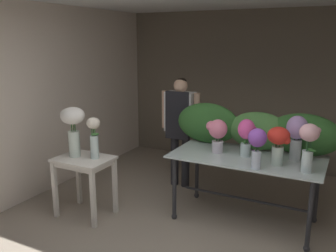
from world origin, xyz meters
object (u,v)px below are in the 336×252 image
vase_lilac_lilies (297,134)px  vase_white_roses_tall (73,125)px  side_table_white (84,167)px  vase_rosy_stock (217,133)px  vase_blush_snapdragons (309,142)px  vase_cream_lisianthus_tall (94,136)px  vase_violet_freesia (257,144)px  vase_scarlet_peonies (278,142)px  display_table_glass (246,167)px  florist (180,121)px  vase_fuchsia_hydrangea (247,134)px

vase_lilac_lilies → vase_white_roses_tall: size_ratio=0.83×
side_table_white → vase_rosy_stock: (1.44, 0.74, 0.43)m
side_table_white → vase_blush_snapdragons: 2.60m
vase_rosy_stock → vase_cream_lisianthus_tall: vase_cream_lisianthus_tall is taller
vase_violet_freesia → vase_blush_snapdragons: size_ratio=0.85×
vase_scarlet_peonies → side_table_white: bearing=-164.5°
vase_scarlet_peonies → vase_cream_lisianthus_tall: 2.13m
display_table_glass → vase_rosy_stock: vase_rosy_stock is taller
display_table_glass → vase_white_roses_tall: bearing=-158.7°
florist → vase_white_roses_tall: florist is taller
vase_rosy_stock → display_table_glass: bearing=2.5°
vase_blush_snapdragons → vase_cream_lisianthus_tall: bearing=-168.8°
vase_rosy_stock → vase_fuchsia_hydrangea: size_ratio=0.92×
vase_fuchsia_hydrangea → vase_cream_lisianthus_tall: bearing=-156.9°
florist → vase_violet_freesia: 1.70m
side_table_white → vase_lilac_lilies: (2.33, 0.88, 0.50)m
vase_lilac_lilies → vase_cream_lisianthus_tall: 2.35m
display_table_glass → vase_rosy_stock: bearing=-177.5°
vase_violet_freesia → florist: bearing=143.8°
vase_lilac_lilies → vase_cream_lisianthus_tall: size_ratio=1.00×
side_table_white → vase_violet_freesia: vase_violet_freesia is taller
florist → vase_rosy_stock: bearing=-39.2°
vase_blush_snapdragons → vase_fuchsia_hydrangea: bearing=160.9°
vase_rosy_stock → vase_cream_lisianthus_tall: bearing=-152.1°
florist → vase_violet_freesia: bearing=-36.2°
display_table_glass → vase_cream_lisianthus_tall: bearing=-157.1°
display_table_glass → vase_scarlet_peonies: vase_scarlet_peonies is taller
vase_white_roses_tall → vase_cream_lisianthus_tall: bearing=10.6°
vase_white_roses_tall → vase_lilac_lilies: bearing=19.7°
vase_blush_snapdragons → vase_scarlet_peonies: vase_blush_snapdragons is taller
vase_blush_snapdragons → vase_scarlet_peonies: size_ratio=1.21×
side_table_white → vase_white_roses_tall: 0.54m
display_table_glass → vase_scarlet_peonies: bearing=-22.3°
vase_rosy_stock → vase_white_roses_tall: size_ratio=0.66×
vase_rosy_stock → vase_violet_freesia: size_ratio=0.93×
florist → vase_scarlet_peonies: (1.55, -0.79, 0.08)m
vase_blush_snapdragons → display_table_glass: bearing=160.6°
vase_cream_lisianthus_tall → vase_violet_freesia: bearing=10.5°
display_table_glass → vase_lilac_lilies: 0.69m
display_table_glass → side_table_white: (-1.81, -0.76, -0.06)m
vase_cream_lisianthus_tall → display_table_glass: bearing=22.9°
vase_violet_freesia → vase_white_roses_tall: vase_white_roses_tall is taller
side_table_white → vase_fuchsia_hydrangea: (1.80, 0.76, 0.45)m
florist → vase_rosy_stock: 1.04m
florist → vase_white_roses_tall: size_ratio=2.63×
vase_white_roses_tall → vase_cream_lisianthus_tall: 0.30m
vase_violet_freesia → vase_white_roses_tall: (-2.15, -0.40, 0.06)m
display_table_glass → vase_rosy_stock: (-0.37, -0.02, 0.38)m
vase_fuchsia_hydrangea → vase_violet_freesia: bearing=-60.0°
vase_fuchsia_hydrangea → vase_lilac_lilies: size_ratio=0.87×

